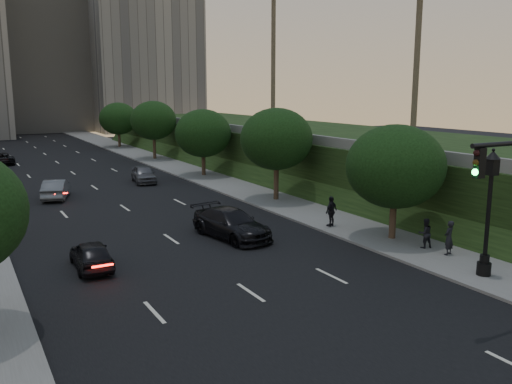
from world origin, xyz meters
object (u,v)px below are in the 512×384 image
sedan_near_left (91,255)px  sedan_far_right (144,174)px  sedan_far_left (2,158)px  pedestrian_a (449,238)px  street_lamp (488,219)px  sedan_mid_left (56,189)px  pedestrian_c (331,211)px  pedestrian_b (425,233)px  sedan_near_right (231,224)px

sedan_near_left → sedan_far_right: size_ratio=0.88×
sedan_far_left → pedestrian_a: 49.48m
pedestrian_a → sedan_near_left: bearing=-38.8°
street_lamp → sedan_mid_left: bearing=115.8°
sedan_mid_left → sedan_far_right: size_ratio=1.02×
street_lamp → pedestrian_a: bearing=70.9°
sedan_far_right → pedestrian_c: (4.64, -20.78, 0.29)m
street_lamp → pedestrian_b: size_ratio=3.70×
sedan_far_right → pedestrian_b: pedestrian_b is taller
sedan_mid_left → pedestrian_a: 28.06m
sedan_near_right → sedan_far_left: bearing=93.3°
street_lamp → pedestrian_a: street_lamp is taller
pedestrian_a → sedan_mid_left: bearing=-75.1°
sedan_near_right → pedestrian_c: pedestrian_c is taller
street_lamp → sedan_near_right: size_ratio=1.03×
sedan_far_left → street_lamp: bearing=103.5°
pedestrian_c → pedestrian_b: bearing=83.7°
sedan_far_left → sedan_mid_left: bearing=91.6°
sedan_mid_left → pedestrian_a: (14.08, -24.27, 0.25)m
pedestrian_a → pedestrian_b: pedestrian_a is taller
sedan_mid_left → pedestrian_b: (13.94, -22.89, 0.17)m
sedan_near_left → sedan_mid_left: (1.33, 17.56, 0.08)m
sedan_far_right → pedestrian_b: 27.31m
sedan_near_left → sedan_far_left: bearing=-86.7°
sedan_far_right → pedestrian_b: bearing=-69.1°
sedan_far_right → pedestrian_c: bearing=-69.4°
street_lamp → pedestrian_b: street_lamp is taller
sedan_near_left → sedan_far_left: size_ratio=0.83×
street_lamp → sedan_near_left: street_lamp is taller
sedan_near_right → pedestrian_a: (7.55, -8.28, 0.20)m
sedan_far_left → sedan_near_right: (8.49, -38.53, 0.15)m
pedestrian_a → street_lamp: bearing=55.6°
pedestrian_b → pedestrian_c: size_ratio=0.85×
sedan_near_left → sedan_mid_left: sedan_mid_left is taller
sedan_near_left → pedestrian_c: bearing=-175.5°
sedan_far_left → pedestrian_b: (15.91, -45.43, 0.26)m
sedan_far_left → pedestrian_a: (16.04, -46.81, 0.34)m
sedan_mid_left → sedan_far_left: size_ratio=0.96×
sedan_far_left → pedestrian_b: pedestrian_b is taller
pedestrian_c → sedan_near_right: bearing=-30.1°
sedan_far_right → pedestrian_a: pedestrian_a is taller
sedan_far_left → pedestrian_c: size_ratio=2.62×
pedestrian_a → sedan_far_left: bearing=-86.3°
sedan_far_left → pedestrian_b: size_ratio=3.07×
street_lamp → pedestrian_a: 3.39m
sedan_near_left → sedan_far_right: bearing=-111.0°
street_lamp → pedestrian_c: bearing=93.4°
pedestrian_c → sedan_near_left: bearing=-18.1°
sedan_near_left → sedan_far_left: 40.10m
sedan_near_left → pedestrian_b: size_ratio=2.53×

